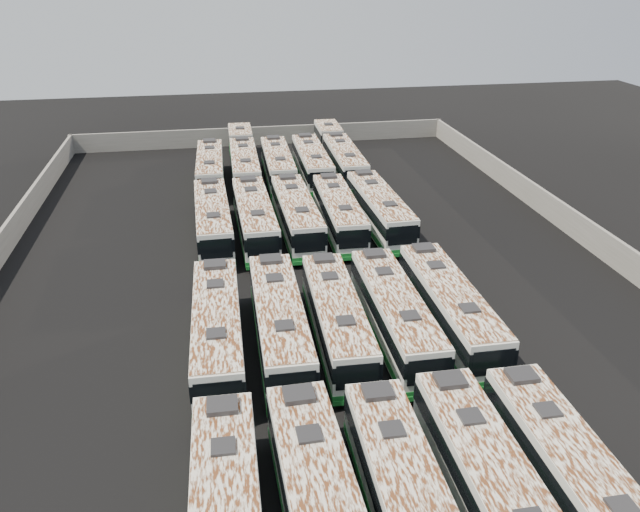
{
  "coord_description": "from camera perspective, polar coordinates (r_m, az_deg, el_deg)",
  "views": [
    {
      "loc": [
        -6.14,
        -38.73,
        20.53
      ],
      "look_at": [
        0.73,
        0.38,
        1.6
      ],
      "focal_mm": 35.0,
      "sensor_mm": 36.0,
      "label": 1
    }
  ],
  "objects": [
    {
      "name": "ground",
      "position": [
        44.26,
        -0.85,
        -2.15
      ],
      "size": [
        140.0,
        140.0,
        0.0
      ],
      "primitive_type": "plane",
      "color": "black",
      "rests_on": "ground"
    },
    {
      "name": "perimeter_wall",
      "position": [
        43.76,
        -0.86,
        -0.87
      ],
      "size": [
        45.2,
        73.2,
        2.2
      ],
      "color": "slate",
      "rests_on": "ground"
    },
    {
      "name": "bus_front_center",
      "position": [
        25.68,
        8.1,
        -21.8
      ],
      "size": [
        2.73,
        12.23,
        3.44
      ],
      "rotation": [
        0.0,
        0.0,
        -0.01
      ],
      "color": "white",
      "rests_on": "ground"
    },
    {
      "name": "bus_front_right",
      "position": [
        26.78,
        15.58,
        -20.12
      ],
      "size": [
        2.67,
        12.39,
        3.49
      ],
      "rotation": [
        0.0,
        0.0,
        -0.0
      ],
      "color": "white",
      "rests_on": "ground"
    },
    {
      "name": "bus_front_far_right",
      "position": [
        28.22,
        22.28,
        -18.61
      ],
      "size": [
        2.57,
        12.12,
        3.41
      ],
      "rotation": [
        0.0,
        0.0,
        0.0
      ],
      "color": "white",
      "rests_on": "ground"
    },
    {
      "name": "bus_midfront_far_left",
      "position": [
        35.5,
        -9.36,
        -6.74
      ],
      "size": [
        2.84,
        12.52,
        3.52
      ],
      "rotation": [
        0.0,
        0.0,
        -0.02
      ],
      "color": "white",
      "rests_on": "ground"
    },
    {
      "name": "bus_midfront_left",
      "position": [
        35.74,
        -3.71,
        -6.17
      ],
      "size": [
        2.8,
        12.51,
        3.52
      ],
      "rotation": [
        0.0,
        0.0,
        -0.01
      ],
      "color": "white",
      "rests_on": "ground"
    },
    {
      "name": "bus_midfront_center",
      "position": [
        36.22,
        1.54,
        -5.79
      ],
      "size": [
        2.84,
        12.06,
        3.38
      ],
      "rotation": [
        0.0,
        0.0,
        -0.03
      ],
      "color": "white",
      "rests_on": "ground"
    },
    {
      "name": "bus_midfront_right",
      "position": [
        36.83,
        6.86,
        -5.33
      ],
      "size": [
        2.65,
        12.29,
        3.46
      ],
      "rotation": [
        0.0,
        0.0,
        -0.0
      ],
      "color": "white",
      "rests_on": "ground"
    },
    {
      "name": "bus_midfront_far_right",
      "position": [
        38.03,
        11.75,
        -4.64
      ],
      "size": [
        2.65,
        12.39,
        3.49
      ],
      "rotation": [
        0.0,
        0.0,
        -0.0
      ],
      "color": "white",
      "rests_on": "ground"
    },
    {
      "name": "bus_midback_far_left",
      "position": [
        50.27,
        -9.76,
        3.22
      ],
      "size": [
        2.89,
        12.47,
        3.5
      ],
      "rotation": [
        0.0,
        0.0,
        0.02
      ],
      "color": "white",
      "rests_on": "ground"
    },
    {
      "name": "bus_midback_left",
      "position": [
        50.17,
        -5.98,
        3.43
      ],
      "size": [
        2.89,
        12.59,
        3.54
      ],
      "rotation": [
        0.0,
        0.0,
        0.02
      ],
      "color": "white",
      "rests_on": "ground"
    },
    {
      "name": "bus_midback_center",
      "position": [
        50.6,
        -2.15,
        3.74
      ],
      "size": [
        2.81,
        12.5,
        3.51
      ],
      "rotation": [
        0.0,
        0.0,
        0.01
      ],
      "color": "white",
      "rests_on": "ground"
    },
    {
      "name": "bus_midback_right",
      "position": [
        51.15,
        1.73,
        3.94
      ],
      "size": [
        2.81,
        12.19,
        3.42
      ],
      "rotation": [
        0.0,
        0.0,
        -0.02
      ],
      "color": "white",
      "rests_on": "ground"
    },
    {
      "name": "bus_midback_far_right",
      "position": [
        51.99,
        5.45,
        4.24
      ],
      "size": [
        2.92,
        12.46,
        3.5
      ],
      "rotation": [
        0.0,
        0.0,
        0.02
      ],
      "color": "white",
      "rests_on": "ground"
    },
    {
      "name": "bus_back_far_left",
      "position": [
        63.31,
        -9.99,
        7.83
      ],
      "size": [
        2.81,
        12.11,
        3.4
      ],
      "rotation": [
        0.0,
        0.0,
        -0.02
      ],
      "color": "white",
      "rests_on": "ground"
    },
    {
      "name": "bus_back_left",
      "position": [
        66.43,
        -7.03,
        8.89
      ],
      "size": [
        2.95,
        19.17,
        3.47
      ],
      "rotation": [
        0.0,
        0.0,
        -0.02
      ],
      "color": "white",
      "rests_on": "ground"
    },
    {
      "name": "bus_back_center",
      "position": [
        63.62,
        -3.86,
        8.26
      ],
      "size": [
        2.8,
        12.21,
        3.43
      ],
      "rotation": [
        0.0,
        0.0,
        -0.02
      ],
      "color": "white",
      "rests_on": "ground"
    },
    {
      "name": "bus_back_right",
      "position": [
        63.96,
        -0.73,
        8.45
      ],
      "size": [
        2.82,
        12.5,
        3.51
      ],
      "rotation": [
        0.0,
        0.0,
        -0.01
      ],
      "color": "white",
      "rests_on": "ground"
    },
    {
      "name": "bus_back_far_right",
      "position": [
        67.75,
        1.73,
        9.4
      ],
      "size": [
        2.99,
        19.12,
        3.46
      ],
      "rotation": [
        0.0,
        0.0,
        -0.02
      ],
      "color": "white",
      "rests_on": "ground"
    }
  ]
}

